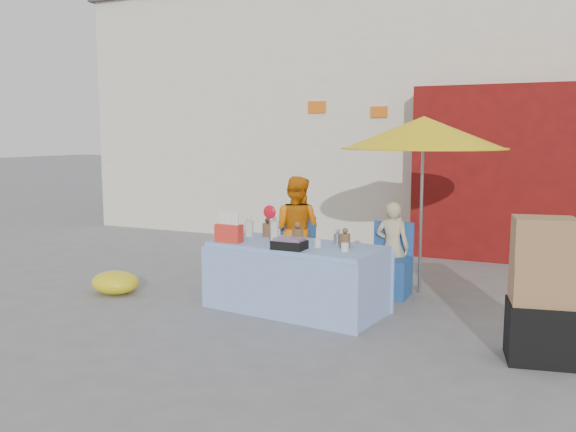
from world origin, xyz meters
The scene contains 10 objects.
ground centered at (0.00, 0.00, 0.00)m, with size 80.00×80.00×0.00m, color slate.
backdrop centered at (0.52, 7.52, 3.10)m, with size 14.00×8.00×7.80m.
market_table centered at (0.18, 0.47, 0.37)m, with size 1.98×1.12×1.14m.
chair_left centered at (-0.32, 1.47, 0.26)m, with size 0.48×0.47×0.85m.
chair_right centered at (0.93, 1.47, 0.26)m, with size 0.48×0.47×0.85m.
vendor_orange centered at (-0.32, 1.61, 0.68)m, with size 0.66×0.52×1.36m, color orange.
vendor_beige centered at (0.93, 1.61, 0.55)m, with size 0.40×0.26×1.10m, color #C6B78C.
umbrella centered at (1.23, 1.76, 1.89)m, with size 1.90×1.90×2.09m.
box_stack centered at (2.64, -0.05, 0.56)m, with size 0.62×0.54×1.21m.
tarp_bundle centered at (-2.05, 0.20, 0.14)m, with size 0.60×0.48×0.27m, color yellow.
Camera 1 is at (2.76, -5.36, 1.87)m, focal length 38.00 mm.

